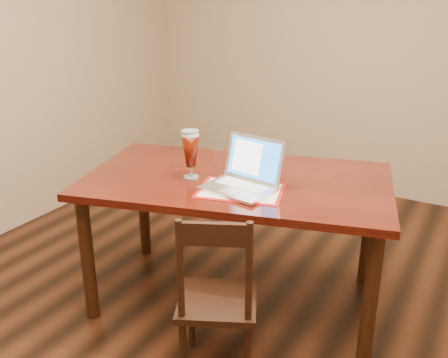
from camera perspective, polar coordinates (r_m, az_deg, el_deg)
The scene contains 4 objects.
ground at distance 2.91m, azimuth 2.13°, elevation -17.76°, with size 5.00×5.00×0.00m, color black.
room_shell at distance 2.28m, azimuth 2.76°, elevation 19.45°, with size 4.51×5.01×2.71m.
dining_table at distance 2.89m, azimuth 1.39°, elevation -1.50°, with size 1.92×1.39×1.09m.
dining_chair at distance 2.47m, azimuth -0.82°, elevation -13.64°, with size 0.50×0.49×0.89m.
Camera 1 is at (1.04, -2.02, 1.82)m, focal length 40.00 mm.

